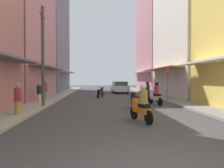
# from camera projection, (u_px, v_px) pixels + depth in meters

# --- Properties ---
(ground_plane) EXTENTS (84.38, 84.38, 0.00)m
(ground_plane) POSITION_uv_depth(u_px,v_px,m) (109.00, 99.00, 18.82)
(ground_plane) COLOR #424244
(sidewalk_left) EXTENTS (1.69, 46.35, 0.12)m
(sidewalk_left) POSITION_uv_depth(u_px,v_px,m) (51.00, 99.00, 18.48)
(sidewalk_left) COLOR #ADA89E
(sidewalk_left) RESTS_ON ground
(sidewalk_right) EXTENTS (1.69, 46.35, 0.12)m
(sidewalk_right) POSITION_uv_depth(u_px,v_px,m) (166.00, 98.00, 19.16)
(sidewalk_right) COLOR gray
(sidewalk_right) RESTS_ON ground
(building_left_mid) EXTENTS (7.05, 10.76, 10.80)m
(building_left_mid) POSITION_uv_depth(u_px,v_px,m) (11.00, 39.00, 19.59)
(building_left_mid) COLOR #B7727F
(building_left_mid) RESTS_ON ground
(building_left_far) EXTENTS (7.05, 12.05, 17.46)m
(building_left_far) POSITION_uv_depth(u_px,v_px,m) (43.00, 31.00, 31.28)
(building_left_far) COLOR slate
(building_left_far) RESTS_ON ground
(building_right_mid) EXTENTS (7.05, 10.35, 16.10)m
(building_right_mid) POSITION_uv_depth(u_px,v_px,m) (195.00, 17.00, 21.83)
(building_right_mid) COLOR silver
(building_right_mid) RESTS_ON ground
(building_right_far) EXTENTS (7.05, 11.34, 17.63)m
(building_right_far) POSITION_uv_depth(u_px,v_px,m) (162.00, 33.00, 33.04)
(building_right_far) COLOR #B7727F
(building_right_far) RESTS_ON ground
(motorbike_black) EXTENTS (0.55, 1.81, 0.96)m
(motorbike_black) POSITION_uv_depth(u_px,v_px,m) (135.00, 100.00, 12.89)
(motorbike_black) COLOR black
(motorbike_black) RESTS_ON ground
(motorbike_white) EXTENTS (0.66, 1.78, 1.58)m
(motorbike_white) POSITION_uv_depth(u_px,v_px,m) (155.00, 95.00, 14.67)
(motorbike_white) COLOR black
(motorbike_white) RESTS_ON ground
(motorbike_blue) EXTENTS (0.67, 1.77, 1.58)m
(motorbike_blue) POSITION_uv_depth(u_px,v_px,m) (146.00, 92.00, 17.50)
(motorbike_blue) COLOR black
(motorbike_blue) RESTS_ON ground
(motorbike_maroon) EXTENTS (0.75, 1.74, 0.96)m
(motorbike_maroon) POSITION_uv_depth(u_px,v_px,m) (100.00, 92.00, 20.67)
(motorbike_maroon) COLOR black
(motorbike_maroon) RESTS_ON ground
(motorbike_orange) EXTENTS (0.72, 1.75, 1.58)m
(motorbike_orange) POSITION_uv_depth(u_px,v_px,m) (141.00, 105.00, 8.85)
(motorbike_orange) COLOR black
(motorbike_orange) RESTS_ON ground
(parked_car) EXTENTS (2.07, 4.22, 1.45)m
(parked_car) POSITION_uv_depth(u_px,v_px,m) (120.00, 87.00, 27.25)
(parked_car) COLOR silver
(parked_car) RESTS_ON ground
(pedestrian_far) EXTENTS (0.34, 0.34, 1.58)m
(pedestrian_far) POSITION_uv_depth(u_px,v_px,m) (18.00, 100.00, 10.15)
(pedestrian_far) COLOR #BF8C3F
(pedestrian_far) RESTS_ON ground
(pedestrian_midway) EXTENTS (0.44, 0.44, 1.76)m
(pedestrian_midway) POSITION_uv_depth(u_px,v_px,m) (45.00, 88.00, 17.70)
(pedestrian_midway) COLOR #598C59
(pedestrian_midway) RESTS_ON ground
(pedestrian_foreground) EXTENTS (0.44, 0.44, 1.61)m
(pedestrian_foreground) POSITION_uv_depth(u_px,v_px,m) (39.00, 91.00, 15.63)
(pedestrian_foreground) COLOR beige
(pedestrian_foreground) RESTS_ON ground
(utility_pole) EXTENTS (0.20, 1.20, 6.24)m
(utility_pole) POSITION_uv_depth(u_px,v_px,m) (43.00, 56.00, 13.32)
(utility_pole) COLOR #4C4C4F
(utility_pole) RESTS_ON ground
(street_sign_no_entry) EXTENTS (0.07, 0.60, 2.65)m
(street_sign_no_entry) POSITION_uv_depth(u_px,v_px,m) (167.00, 80.00, 16.60)
(street_sign_no_entry) COLOR gray
(street_sign_no_entry) RESTS_ON ground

